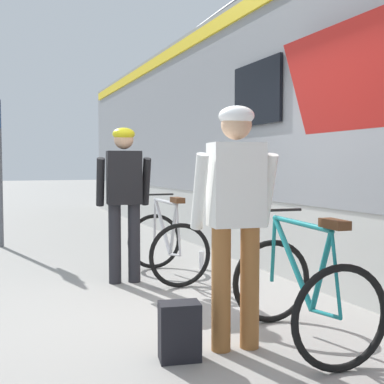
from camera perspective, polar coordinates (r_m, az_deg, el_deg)
ground_plane at (r=4.40m, az=-2.53°, el=-14.51°), size 80.00×80.00×0.00m
cyclist_near_in_white at (r=3.43m, az=5.27°, el=-1.56°), size 0.64×0.37×1.76m
cyclist_far_in_dark at (r=5.43m, az=-8.14°, el=0.18°), size 0.64×0.36×1.76m
bicycle_near_teal at (r=3.71m, az=13.05°, el=-11.51°), size 0.84×1.15×0.99m
bicycle_far_silver at (r=5.71m, az=-3.08°, el=-6.24°), size 0.76×1.10×0.99m
backpack_on_platform at (r=3.40m, az=-1.50°, el=-16.34°), size 0.31×0.23×0.40m
water_bottle_near_the_bikes at (r=6.21m, az=1.15°, el=-8.15°), size 0.07×0.07×0.23m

